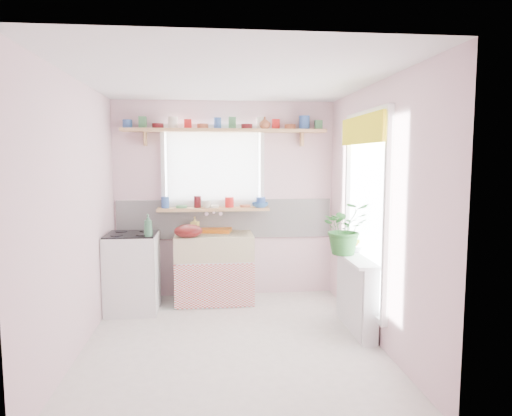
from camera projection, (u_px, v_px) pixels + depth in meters
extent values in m
plane|color=white|center=(232.00, 342.00, 4.42)|extent=(3.20, 3.20, 0.00)
plane|color=white|center=(230.00, 79.00, 4.15)|extent=(3.20, 3.20, 0.00)
plane|color=beige|center=(225.00, 199.00, 5.87)|extent=(2.80, 0.00, 2.80)
plane|color=beige|center=(244.00, 248.00, 2.70)|extent=(2.80, 0.00, 2.80)
plane|color=beige|center=(77.00, 217.00, 4.14)|extent=(0.00, 3.20, 3.20)
plane|color=beige|center=(375.00, 213.00, 4.43)|extent=(0.00, 3.20, 3.20)
cube|color=white|center=(225.00, 219.00, 5.88)|extent=(2.74, 0.03, 0.50)
cube|color=#CC8490|center=(225.00, 234.00, 5.90)|extent=(2.74, 0.02, 0.12)
cube|color=white|center=(213.00, 168.00, 5.80)|extent=(1.20, 0.01, 1.00)
cube|color=white|center=(213.00, 168.00, 5.74)|extent=(1.15, 0.02, 0.95)
cube|color=white|center=(367.00, 211.00, 4.62)|extent=(0.01, 1.10, 1.90)
cube|color=yellow|center=(361.00, 130.00, 4.53)|extent=(0.03, 1.20, 0.28)
cube|color=white|center=(214.00, 280.00, 5.66)|extent=(0.85, 0.55, 0.55)
cube|color=#D5463E|center=(215.00, 286.00, 5.38)|extent=(0.95, 0.02, 0.53)
cube|color=beige|center=(214.00, 246.00, 5.61)|extent=(0.95, 0.55, 0.30)
cylinder|color=silver|center=(214.00, 212.00, 5.82)|extent=(0.03, 0.22, 0.03)
cube|color=white|center=(133.00, 273.00, 5.30)|extent=(0.58, 0.58, 0.90)
cube|color=black|center=(131.00, 234.00, 5.25)|extent=(0.56, 0.56, 0.02)
cylinder|color=black|center=(117.00, 235.00, 5.09)|extent=(0.14, 0.14, 0.01)
cylinder|color=black|center=(142.00, 235.00, 5.12)|extent=(0.14, 0.14, 0.01)
cylinder|color=black|center=(121.00, 231.00, 5.37)|extent=(0.14, 0.14, 0.01)
cylinder|color=black|center=(145.00, 231.00, 5.40)|extent=(0.14, 0.14, 0.01)
cube|color=white|center=(356.00, 295.00, 4.71)|extent=(0.15, 0.90, 0.75)
cube|color=white|center=(354.00, 258.00, 4.66)|extent=(0.22, 0.95, 0.03)
cube|color=tan|center=(214.00, 209.00, 5.74)|extent=(1.40, 0.22, 0.04)
cube|color=tan|center=(225.00, 130.00, 5.64)|extent=(2.52, 0.24, 0.04)
cylinder|color=#3359A5|center=(127.00, 123.00, 5.52)|extent=(0.11, 0.11, 0.12)
cylinder|color=#3F7F4C|center=(143.00, 123.00, 5.53)|extent=(0.11, 0.11, 0.12)
cylinder|color=#590F14|center=(158.00, 126.00, 5.56)|extent=(0.11, 0.11, 0.06)
cylinder|color=silver|center=(173.00, 124.00, 5.57)|extent=(0.11, 0.11, 0.12)
cylinder|color=red|center=(188.00, 124.00, 5.59)|extent=(0.11, 0.11, 0.12)
cylinder|color=#A55133|center=(203.00, 126.00, 5.61)|extent=(0.11, 0.11, 0.06)
cylinder|color=#3359A5|center=(218.00, 124.00, 5.63)|extent=(0.11, 0.11, 0.12)
cylinder|color=#3F7F4C|center=(232.00, 124.00, 5.64)|extent=(0.11, 0.11, 0.12)
cylinder|color=#590F14|center=(247.00, 127.00, 5.67)|extent=(0.11, 0.11, 0.06)
cylinder|color=silver|center=(261.00, 124.00, 5.68)|extent=(0.11, 0.11, 0.12)
cylinder|color=red|center=(276.00, 124.00, 5.70)|extent=(0.11, 0.11, 0.12)
cylinder|color=#A55133|center=(290.00, 127.00, 5.72)|extent=(0.11, 0.11, 0.06)
cylinder|color=#3359A5|center=(304.00, 125.00, 5.74)|extent=(0.11, 0.11, 0.12)
cylinder|color=#3F7F4C|center=(318.00, 125.00, 5.75)|extent=(0.11, 0.11, 0.12)
cylinder|color=#3359A5|center=(164.00, 203.00, 5.67)|extent=(0.11, 0.11, 0.12)
cylinder|color=#3F7F4C|center=(180.00, 203.00, 5.69)|extent=(0.11, 0.11, 0.12)
cylinder|color=#590F14|center=(197.00, 205.00, 5.72)|extent=(0.11, 0.11, 0.06)
cylinder|color=silver|center=(214.00, 203.00, 5.74)|extent=(0.11, 0.11, 0.12)
cylinder|color=red|center=(230.00, 203.00, 5.76)|extent=(0.11, 0.11, 0.12)
cylinder|color=#A55133|center=(246.00, 205.00, 5.78)|extent=(0.11, 0.11, 0.06)
cylinder|color=#3359A5|center=(262.00, 202.00, 5.80)|extent=(0.11, 0.11, 0.12)
cube|color=#D06312|center=(214.00, 230.00, 5.79)|extent=(0.48, 0.40, 0.04)
ellipsoid|color=#580F0F|center=(188.00, 231.00, 5.36)|extent=(0.36, 0.36, 0.15)
imported|color=#286428|center=(345.00, 228.00, 4.76)|extent=(0.50, 0.44, 0.55)
imported|color=silver|center=(352.00, 248.00, 4.93)|extent=(0.35, 0.35, 0.07)
imported|color=#325923|center=(347.00, 246.00, 4.70)|extent=(0.12, 0.09, 0.20)
imported|color=#F4DF6C|center=(195.00, 224.00, 5.76)|extent=(0.11, 0.12, 0.19)
imported|color=beige|center=(207.00, 205.00, 5.67)|extent=(0.14, 0.14, 0.09)
imported|color=#3366A7|center=(260.00, 205.00, 5.74)|extent=(0.23, 0.23, 0.06)
imported|color=#974E2E|center=(265.00, 123.00, 5.62)|extent=(0.15, 0.15, 0.15)
imported|color=#38704C|center=(148.00, 225.00, 5.04)|extent=(0.12, 0.12, 0.25)
sphere|color=orange|center=(352.00, 243.00, 4.92)|extent=(0.08, 0.08, 0.08)
sphere|color=orange|center=(357.00, 242.00, 4.96)|extent=(0.08, 0.08, 0.08)
sphere|color=orange|center=(347.00, 243.00, 4.94)|extent=(0.08, 0.08, 0.08)
cylinder|color=yellow|center=(356.00, 243.00, 4.87)|extent=(0.18, 0.04, 0.10)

